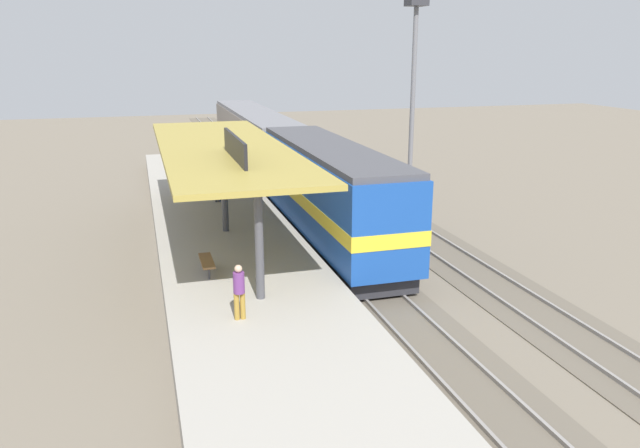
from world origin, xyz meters
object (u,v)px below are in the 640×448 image
passenger_carriage_single (255,141)px  platform_bench (207,261)px  person_waiting (239,289)px  person_walking (217,184)px  locomotive (330,194)px  light_mast (415,53)px

passenger_carriage_single → platform_bench: bearing=-104.9°
person_waiting → platform_bench: bearing=96.7°
passenger_carriage_single → person_walking: size_ratio=11.70×
locomotive → platform_bench: bearing=-143.0°
passenger_carriage_single → person_walking: (-4.25, -11.84, -0.46)m
person_walking → platform_bench: bearing=-99.3°
platform_bench → passenger_carriage_single: passenger_carriage_single is taller
platform_bench → person_waiting: person_waiting is taller
platform_bench → locomotive: 7.59m
person_waiting → person_walking: (1.25, 14.94, 0.00)m
light_mast → person_walking: 13.92m
platform_bench → person_walking: size_ratio=0.99×
locomotive → person_waiting: locomotive is taller
light_mast → passenger_carriage_single: bearing=129.5°
locomotive → person_waiting: bearing=-122.1°
locomotive → passenger_carriage_single: (0.00, 18.00, -0.10)m
passenger_carriage_single → person_walking: bearing=-109.7°
light_mast → platform_bench: bearing=-136.5°
person_walking → light_mast: bearing=11.2°
platform_bench → light_mast: bearing=43.5°
platform_bench → light_mast: 20.28m
platform_bench → locomotive: size_ratio=0.12×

